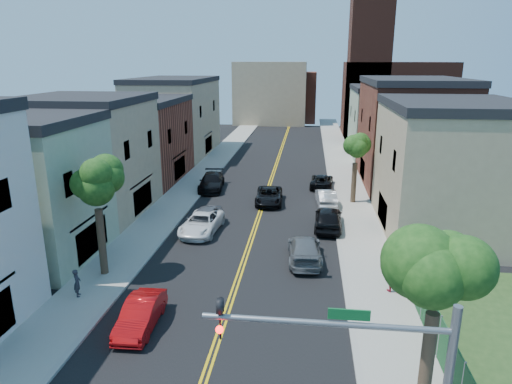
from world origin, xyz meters
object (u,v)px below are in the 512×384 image
(silver_car_right, at_px, (326,197))
(pedestrian_right, at_px, (393,275))
(black_car_left, at_px, (212,182))
(dark_car_right_far, at_px, (322,181))
(grey_car_right, at_px, (305,250))
(grey_car_left, at_px, (204,219))
(black_car_right, at_px, (328,218))
(pedestrian_left, at_px, (77,283))
(white_pickup, at_px, (202,223))
(red_sedan, at_px, (141,314))
(black_suv_lane, at_px, (269,196))

(silver_car_right, xyz_separation_m, pedestrian_right, (3.07, -15.45, 0.34))
(black_car_left, relative_size, dark_car_right_far, 1.18)
(grey_car_right, bearing_deg, grey_car_left, -35.74)
(black_car_right, bearing_deg, pedestrian_left, 44.37)
(black_car_left, bearing_deg, black_car_right, -46.29)
(silver_car_right, bearing_deg, white_pickup, 34.66)
(silver_car_right, bearing_deg, red_sedan, 60.40)
(pedestrian_left, bearing_deg, black_car_right, -69.73)
(silver_car_right, height_order, pedestrian_left, pedestrian_left)
(grey_car_left, height_order, pedestrian_right, pedestrian_right)
(grey_car_left, relative_size, black_car_left, 0.85)
(white_pickup, distance_m, black_car_right, 9.49)
(silver_car_right, height_order, black_suv_lane, silver_car_right)
(pedestrian_left, height_order, pedestrian_right, pedestrian_right)
(grey_car_right, height_order, silver_car_right, grey_car_right)
(white_pickup, bearing_deg, red_sedan, -86.00)
(red_sedan, bearing_deg, black_suv_lane, 76.18)
(grey_car_left, relative_size, silver_car_right, 1.05)
(grey_car_right, xyz_separation_m, black_car_right, (1.70, 5.96, 0.11))
(grey_car_right, relative_size, black_car_right, 1.02)
(red_sedan, bearing_deg, black_car_right, 55.32)
(black_car_left, xyz_separation_m, dark_car_right_far, (10.77, 2.15, -0.15))
(pedestrian_right, bearing_deg, black_car_right, -61.07)
(grey_car_right, relative_size, silver_car_right, 1.16)
(black_car_right, bearing_deg, grey_car_left, 9.43)
(silver_car_right, distance_m, black_suv_lane, 5.00)
(dark_car_right_far, height_order, pedestrian_left, pedestrian_left)
(grey_car_right, height_order, black_suv_lane, grey_car_right)
(red_sedan, relative_size, black_car_left, 0.77)
(black_car_right, bearing_deg, silver_car_right, -87.38)
(dark_car_right_far, bearing_deg, black_car_left, 15.54)
(black_car_right, height_order, silver_car_right, black_car_right)
(silver_car_right, relative_size, dark_car_right_far, 0.95)
(white_pickup, xyz_separation_m, grey_car_right, (7.60, -4.08, 0.02))
(dark_car_right_far, bearing_deg, silver_car_right, 96.45)
(black_suv_lane, distance_m, pedestrian_left, 19.93)
(grey_car_left, xyz_separation_m, black_car_left, (-1.70, 10.72, -0.00))
(black_car_right, bearing_deg, pedestrian_right, 110.28)
(grey_car_right, relative_size, black_suv_lane, 1.03)
(red_sedan, relative_size, white_pickup, 0.80)
(silver_car_right, height_order, pedestrian_right, pedestrian_right)
(red_sedan, height_order, silver_car_right, silver_car_right)
(grey_car_right, bearing_deg, red_sedan, 44.80)
(red_sedan, bearing_deg, pedestrian_left, 150.59)
(white_pickup, xyz_separation_m, black_suv_lane, (4.30, 7.71, -0.03))
(dark_car_right_far, bearing_deg, red_sedan, 75.11)
(red_sedan, distance_m, black_car_left, 24.07)
(silver_car_right, bearing_deg, grey_car_left, 31.70)
(red_sedan, distance_m, grey_car_left, 13.29)
(black_car_right, bearing_deg, white_pickup, 14.09)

